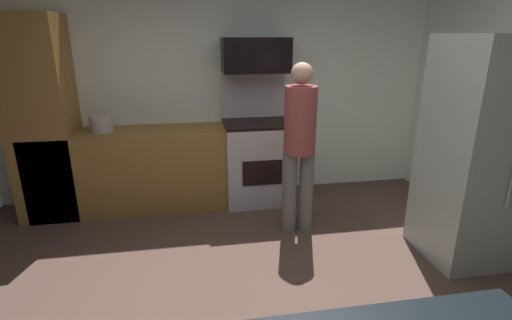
% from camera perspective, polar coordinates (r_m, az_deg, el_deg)
% --- Properties ---
extents(ground_plane, '(5.20, 4.80, 0.02)m').
position_cam_1_polar(ground_plane, '(2.98, -0.12, -21.72)').
color(ground_plane, brown).
extents(wall_back, '(5.20, 0.12, 2.60)m').
position_cam_1_polar(wall_back, '(4.65, -5.09, 10.72)').
color(wall_back, white).
rests_on(wall_back, ground).
extents(lower_cabinet_run, '(2.40, 0.60, 0.90)m').
position_cam_1_polar(lower_cabinet_run, '(4.50, -15.86, -1.30)').
color(lower_cabinet_run, olive).
rests_on(lower_cabinet_run, ground).
extents(cabinet_column, '(0.60, 0.60, 2.10)m').
position_cam_1_polar(cabinet_column, '(4.57, -29.10, 5.19)').
color(cabinet_column, olive).
rests_on(cabinet_column, ground).
extents(oven_range, '(0.76, 0.65, 1.49)m').
position_cam_1_polar(oven_range, '(4.51, 0.16, 0.29)').
color(oven_range, '#BDBBC2').
rests_on(oven_range, ground).
extents(microwave, '(0.74, 0.38, 0.38)m').
position_cam_1_polar(microwave, '(4.38, -0.03, 15.30)').
color(microwave, black).
rests_on(microwave, oven_range).
extents(refrigerator, '(0.82, 0.74, 1.91)m').
position_cam_1_polar(refrigerator, '(3.75, 30.74, 0.95)').
color(refrigerator, '#B2C2B8').
rests_on(refrigerator, ground).
extents(person_cook, '(0.31, 0.30, 1.67)m').
position_cam_1_polar(person_cook, '(3.65, 6.48, 2.73)').
color(person_cook, slate).
rests_on(person_cook, ground).
extents(stock_pot, '(0.23, 0.23, 0.18)m').
position_cam_1_polar(stock_pot, '(4.43, -22.02, 5.03)').
color(stock_pot, '#B9B0B9').
rests_on(stock_pot, lower_cabinet_run).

